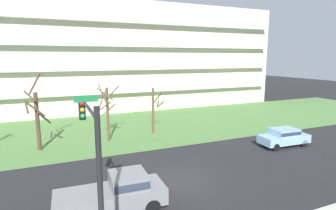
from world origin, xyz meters
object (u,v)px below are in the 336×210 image
sedan_blue_near_left (284,136)px  pickup_gray_center_left (116,193)px  tree_left (37,117)px  traffic_signal_mast (92,154)px  tree_center (107,110)px  tree_right (154,109)px

sedan_blue_near_left → pickup_gray_center_left: (-15.84, -4.51, 0.14)m
tree_left → traffic_signal_mast: (2.49, -14.49, 1.37)m
tree_center → pickup_gray_center_left: size_ratio=0.98×
tree_left → tree_center: tree_left is taller
sedan_blue_near_left → traffic_signal_mast: bearing=26.3°
tree_left → pickup_gray_center_left: 12.30m
sedan_blue_near_left → tree_center: bearing=-25.2°
tree_left → traffic_signal_mast: tree_left is taller
tree_left → tree_right: bearing=6.5°
sedan_blue_near_left → pickup_gray_center_left: pickup_gray_center_left is taller
tree_left → tree_center: 5.80m
tree_center → sedan_blue_near_left: 15.94m
tree_center → tree_left: bearing=-175.7°
tree_center → pickup_gray_center_left: tree_center is taller
tree_center → sedan_blue_near_left: bearing=-28.1°
tree_right → sedan_blue_near_left: size_ratio=1.05×
tree_center → pickup_gray_center_left: bearing=-99.0°
tree_left → pickup_gray_center_left: bearing=-71.4°
tree_left → traffic_signal_mast: size_ratio=1.03×
tree_right → sedan_blue_near_left: 12.36m
pickup_gray_center_left → tree_right: bearing=64.3°
tree_left → tree_center: bearing=4.3°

